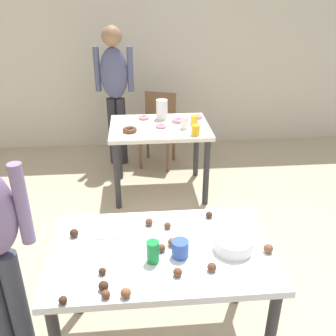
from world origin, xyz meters
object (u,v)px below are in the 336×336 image
(dining_table_near, at_px, (162,263))
(soda_can, at_px, (153,252))
(chair_far_table, at_px, (159,125))
(pitcher_far, at_px, (162,109))
(mixing_bowl, at_px, (233,244))
(person_adult_far, at_px, (115,84))
(dining_table_far, at_px, (160,136))

(dining_table_near, height_order, soda_can, soda_can)
(chair_far_table, distance_m, pitcher_far, 0.63)
(chair_far_table, relative_size, mixing_bowl, 4.11)
(mixing_bowl, relative_size, soda_can, 1.74)
(pitcher_far, bearing_deg, chair_far_table, 90.43)
(chair_far_table, distance_m, soda_can, 2.83)
(dining_table_near, bearing_deg, person_adult_far, 97.24)
(person_adult_far, height_order, soda_can, person_adult_far)
(soda_can, xyz_separation_m, pitcher_far, (0.21, 2.29, 0.04))
(chair_far_table, relative_size, soda_can, 7.13)
(dining_table_near, xyz_separation_m, dining_table_far, (0.12, 1.97, -0.01))
(person_adult_far, bearing_deg, dining_table_near, -82.76)
(dining_table_far, xyz_separation_m, person_adult_far, (-0.47, 0.76, 0.36))
(person_adult_far, xyz_separation_m, pitcher_far, (0.51, -0.54, -0.15))
(chair_far_table, height_order, mixing_bowl, chair_far_table)
(mixing_bowl, xyz_separation_m, pitcher_far, (-0.22, 2.23, 0.07))
(mixing_bowl, bearing_deg, dining_table_far, 97.52)
(dining_table_far, distance_m, mixing_bowl, 2.03)
(soda_can, bearing_deg, dining_table_near, 62.84)
(soda_can, relative_size, pitcher_far, 0.60)
(soda_can, distance_m, pitcher_far, 2.30)
(chair_far_table, distance_m, mixing_bowl, 2.77)
(person_adult_far, distance_m, mixing_bowl, 2.87)
(chair_far_table, relative_size, pitcher_far, 4.25)
(chair_far_table, height_order, person_adult_far, person_adult_far)
(person_adult_far, relative_size, mixing_bowl, 7.77)
(mixing_bowl, height_order, pitcher_far, pitcher_far)
(mixing_bowl, distance_m, soda_can, 0.44)
(dining_table_far, relative_size, pitcher_far, 4.90)
(dining_table_far, relative_size, mixing_bowl, 4.74)
(dining_table_far, bearing_deg, person_adult_far, 121.67)
(person_adult_far, xyz_separation_m, soda_can, (0.30, -2.83, -0.19))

